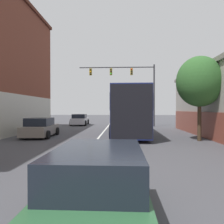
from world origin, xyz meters
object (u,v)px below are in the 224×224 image
Objects in this scene: hatchback_foreground at (97,192)px; traffic_signal_gantry at (130,80)px; parked_car_left_near at (40,128)px; bus at (129,110)px; parked_car_left_mid at (80,120)px; street_tree_near at (200,82)px.

hatchback_foreground is 0.51× the size of traffic_signal_gantry.
traffic_signal_gantry is at bearing -35.95° from parked_car_left_near.
traffic_signal_gantry is (0.32, 8.04, 3.47)m from bus.
parked_car_left_mid is 17.49m from street_tree_near.
parked_car_left_near reaches higher than hatchback_foreground.
hatchback_foreground is at bearing -170.68° from parked_car_left_mid.
bus is 2.45× the size of parked_car_left_mid.
traffic_signal_gantry is at bearing 108.64° from street_tree_near.
street_tree_near reaches higher than parked_car_left_near.
street_tree_near reaches higher than hatchback_foreground.
traffic_signal_gantry is 1.66× the size of street_tree_near.
traffic_signal_gantry reaches higher than parked_car_left_mid.
hatchback_foreground is (-1.04, -14.36, -1.35)m from bus.
parked_car_left_mid is at bearing 163.68° from traffic_signal_gantry.
hatchback_foreground is 1.13× the size of parked_car_left_near.
bus is 2.71× the size of parked_car_left_near.
parked_car_left_mid is 8.18m from traffic_signal_gantry.
street_tree_near is (10.38, -13.73, 3.10)m from parked_car_left_mid.
parked_car_left_mid is (-6.06, 9.90, -1.31)m from bus.
parked_car_left_near is at bearing 175.17° from parked_car_left_mid.
parked_car_left_mid is 0.50× the size of traffic_signal_gantry.
hatchback_foreground is 1.02× the size of parked_car_left_mid.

